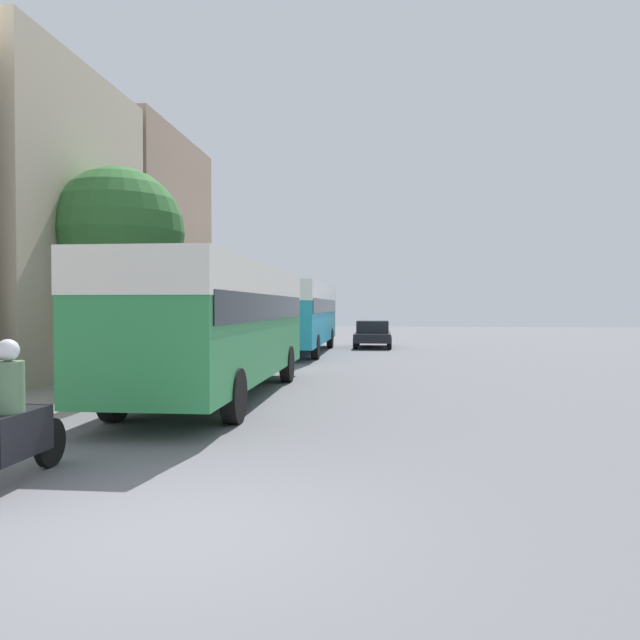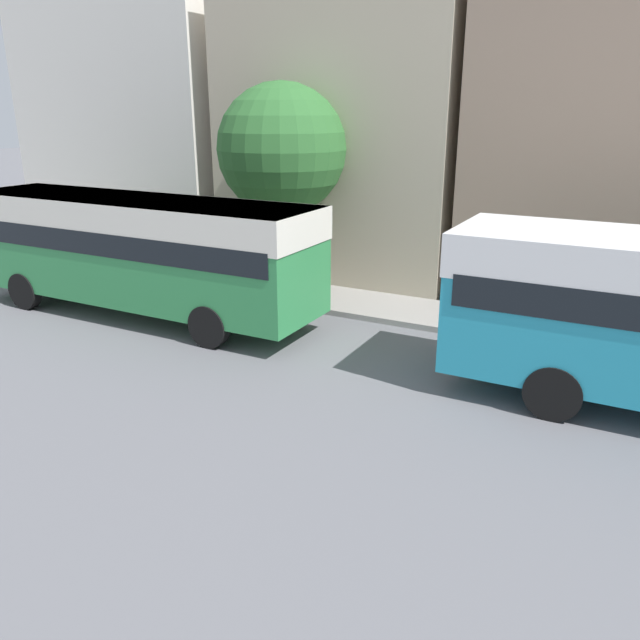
# 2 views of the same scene
# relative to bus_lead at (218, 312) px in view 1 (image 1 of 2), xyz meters

# --- Properties ---
(ground_plane) EXTENTS (120.00, 120.00, 0.00)m
(ground_plane) POSITION_rel_bus_lead_xyz_m (1.79, -8.47, -1.98)
(ground_plane) COLOR slate
(building_midblock) EXTENTS (5.13, 7.46, 8.84)m
(building_midblock) POSITION_rel_bus_lead_xyz_m (-6.97, 2.93, 2.44)
(building_midblock) COLOR #BCAD93
(building_midblock) RESTS_ON ground_plane
(building_far_terrace) EXTENTS (5.76, 8.20, 9.16)m
(building_far_terrace) POSITION_rel_bus_lead_xyz_m (-7.29, 11.07, 2.60)
(building_far_terrace) COLOR gray
(building_far_terrace) RESTS_ON ground_plane
(bus_lead) EXTENTS (2.52, 10.06, 3.05)m
(bus_lead) POSITION_rel_bus_lead_xyz_m (0.00, 0.00, 0.00)
(bus_lead) COLOR #2D8447
(bus_lead) RESTS_ON ground_plane
(bus_following) EXTENTS (2.65, 11.05, 3.11)m
(bus_following) POSITION_rel_bus_lead_xyz_m (-0.08, 13.94, 0.04)
(bus_following) COLOR teal
(bus_following) RESTS_ON ground_plane
(motorcycle_behind_lead) EXTENTS (0.38, 2.24, 1.73)m
(motorcycle_behind_lead) POSITION_rel_bus_lead_xyz_m (-0.56, -7.13, -1.30)
(motorcycle_behind_lead) COLOR black
(motorcycle_behind_lead) RESTS_ON ground_plane
(car_crossing) EXTENTS (1.89, 4.20, 1.38)m
(car_crossing) POSITION_rel_bus_lead_xyz_m (3.25, 18.00, -1.25)
(car_crossing) COLOR black
(car_crossing) RESTS_ON ground_plane
(pedestrian_near_curb) EXTENTS (0.44, 0.44, 1.59)m
(pedestrian_near_curb) POSITION_rel_bus_lead_xyz_m (-3.69, 14.90, -1.03)
(pedestrian_near_curb) COLOR #232838
(pedestrian_near_curb) RESTS_ON sidewalk
(street_tree) EXTENTS (3.57, 3.57, 5.75)m
(street_tree) POSITION_rel_bus_lead_xyz_m (-3.42, 2.35, 2.12)
(street_tree) COLOR brown
(street_tree) RESTS_ON sidewalk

